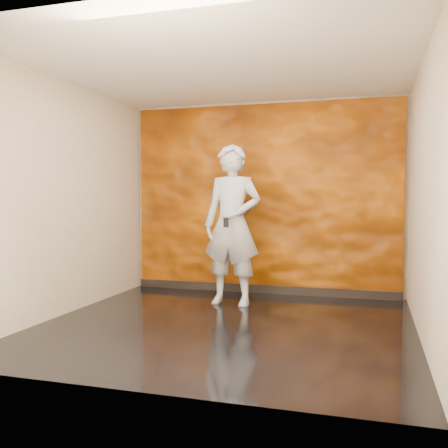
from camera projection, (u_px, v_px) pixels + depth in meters
room at (226, 198)px, 5.41m from camera, size 4.02×4.02×2.81m
feature_wall at (263, 199)px, 7.28m from camera, size 3.90×0.06×2.75m
baseboard at (263, 289)px, 7.32m from camera, size 3.90×0.04×0.12m
man at (232, 225)px, 6.51m from camera, size 0.80×0.56×2.09m
phone at (226, 223)px, 6.21m from camera, size 0.06×0.02×0.12m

